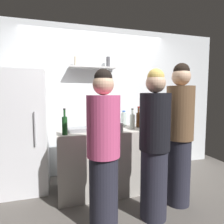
{
  "coord_description": "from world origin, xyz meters",
  "views": [
    {
      "loc": [
        -0.72,
        -2.18,
        1.41
      ],
      "look_at": [
        0.07,
        0.51,
        1.16
      ],
      "focal_mm": 30.81,
      "sensor_mm": 36.0,
      "label": 1
    }
  ],
  "objects_px": {
    "water_bottle_plastic": "(124,119)",
    "person_pink_top": "(104,152)",
    "wine_bottle_dark_glass": "(142,119)",
    "person_blonde": "(154,146)",
    "utensil_holder": "(120,127)",
    "refrigerator": "(24,131)",
    "wine_bottle_amber_glass": "(138,119)",
    "wine_bottle_pale_glass": "(132,121)",
    "baking_pan": "(81,129)",
    "person_brown_jacket": "(179,135)",
    "wine_bottle_green_glass": "(65,125)"
  },
  "relations": [
    {
      "from": "water_bottle_plastic",
      "to": "person_pink_top",
      "type": "xyz_separation_m",
      "value": [
        -0.6,
        -1.05,
        -0.19
      ]
    },
    {
      "from": "wine_bottle_pale_glass",
      "to": "person_brown_jacket",
      "type": "distance_m",
      "value": 0.71
    },
    {
      "from": "wine_bottle_pale_glass",
      "to": "water_bottle_plastic",
      "type": "relative_size",
      "value": 1.22
    },
    {
      "from": "person_pink_top",
      "to": "baking_pan",
      "type": "bearing_deg",
      "value": 39.72
    },
    {
      "from": "baking_pan",
      "to": "wine_bottle_pale_glass",
      "type": "xyz_separation_m",
      "value": [
        0.76,
        -0.01,
        0.09
      ]
    },
    {
      "from": "wine_bottle_amber_glass",
      "to": "wine_bottle_dark_glass",
      "type": "bearing_deg",
      "value": 41.6
    },
    {
      "from": "person_brown_jacket",
      "to": "wine_bottle_green_glass",
      "type": "bearing_deg",
      "value": -171.89
    },
    {
      "from": "baking_pan",
      "to": "person_pink_top",
      "type": "bearing_deg",
      "value": -79.98
    },
    {
      "from": "refrigerator",
      "to": "wine_bottle_dark_glass",
      "type": "bearing_deg",
      "value": -7.02
    },
    {
      "from": "wine_bottle_dark_glass",
      "to": "person_blonde",
      "type": "relative_size",
      "value": 0.18
    },
    {
      "from": "wine_bottle_green_glass",
      "to": "person_pink_top",
      "type": "xyz_separation_m",
      "value": [
        0.35,
        -0.6,
        -0.21
      ]
    },
    {
      "from": "utensil_holder",
      "to": "baking_pan",
      "type": "bearing_deg",
      "value": 157.35
    },
    {
      "from": "wine_bottle_pale_glass",
      "to": "person_brown_jacket",
      "type": "bearing_deg",
      "value": -53.71
    },
    {
      "from": "wine_bottle_dark_glass",
      "to": "person_brown_jacket",
      "type": "relative_size",
      "value": 0.17
    },
    {
      "from": "refrigerator",
      "to": "wine_bottle_amber_glass",
      "type": "distance_m",
      "value": 1.71
    },
    {
      "from": "wine_bottle_dark_glass",
      "to": "person_blonde",
      "type": "bearing_deg",
      "value": -107.26
    },
    {
      "from": "wine_bottle_green_glass",
      "to": "person_brown_jacket",
      "type": "distance_m",
      "value": 1.45
    },
    {
      "from": "wine_bottle_amber_glass",
      "to": "wine_bottle_dark_glass",
      "type": "xyz_separation_m",
      "value": [
        0.12,
        0.1,
        -0.01
      ]
    },
    {
      "from": "person_pink_top",
      "to": "person_blonde",
      "type": "distance_m",
      "value": 0.59
    },
    {
      "from": "person_pink_top",
      "to": "water_bottle_plastic",
      "type": "bearing_deg",
      "value": 0.13
    },
    {
      "from": "wine_bottle_amber_glass",
      "to": "person_blonde",
      "type": "height_order",
      "value": "person_blonde"
    },
    {
      "from": "wine_bottle_dark_glass",
      "to": "wine_bottle_green_glass",
      "type": "relative_size",
      "value": 0.93
    },
    {
      "from": "baking_pan",
      "to": "wine_bottle_pale_glass",
      "type": "distance_m",
      "value": 0.77
    },
    {
      "from": "utensil_holder",
      "to": "wine_bottle_green_glass",
      "type": "bearing_deg",
      "value": 177.41
    },
    {
      "from": "refrigerator",
      "to": "utensil_holder",
      "type": "xyz_separation_m",
      "value": [
        1.27,
        -0.61,
        0.1
      ]
    },
    {
      "from": "wine_bottle_dark_glass",
      "to": "baking_pan",
      "type": "bearing_deg",
      "value": -170.03
    },
    {
      "from": "refrigerator",
      "to": "wine_bottle_amber_glass",
      "type": "height_order",
      "value": "refrigerator"
    },
    {
      "from": "person_brown_jacket",
      "to": "wine_bottle_amber_glass",
      "type": "bearing_deg",
      "value": 137.06
    },
    {
      "from": "person_pink_top",
      "to": "person_blonde",
      "type": "bearing_deg",
      "value": -57.66
    },
    {
      "from": "wine_bottle_dark_glass",
      "to": "wine_bottle_pale_glass",
      "type": "distance_m",
      "value": 0.31
    },
    {
      "from": "refrigerator",
      "to": "person_pink_top",
      "type": "bearing_deg",
      "value": -52.18
    },
    {
      "from": "wine_bottle_dark_glass",
      "to": "person_pink_top",
      "type": "xyz_separation_m",
      "value": [
        -0.88,
        -0.95,
        -0.2
      ]
    },
    {
      "from": "wine_bottle_amber_glass",
      "to": "wine_bottle_green_glass",
      "type": "relative_size",
      "value": 0.97
    },
    {
      "from": "wine_bottle_green_glass",
      "to": "wine_bottle_dark_glass",
      "type": "bearing_deg",
      "value": 16.06
    },
    {
      "from": "baking_pan",
      "to": "wine_bottle_dark_glass",
      "type": "distance_m",
      "value": 1.04
    },
    {
      "from": "refrigerator",
      "to": "water_bottle_plastic",
      "type": "bearing_deg",
      "value": -4.5
    },
    {
      "from": "wine_bottle_amber_glass",
      "to": "person_pink_top",
      "type": "relative_size",
      "value": 0.19
    },
    {
      "from": "wine_bottle_dark_glass",
      "to": "person_brown_jacket",
      "type": "bearing_deg",
      "value": -77.94
    },
    {
      "from": "person_pink_top",
      "to": "utensil_holder",
      "type": "bearing_deg",
      "value": -3.26
    },
    {
      "from": "person_brown_jacket",
      "to": "person_blonde",
      "type": "bearing_deg",
      "value": -134.82
    },
    {
      "from": "utensil_holder",
      "to": "refrigerator",
      "type": "bearing_deg",
      "value": 154.48
    },
    {
      "from": "wine_bottle_green_glass",
      "to": "water_bottle_plastic",
      "type": "bearing_deg",
      "value": 25.66
    },
    {
      "from": "wine_bottle_dark_glass",
      "to": "person_brown_jacket",
      "type": "xyz_separation_m",
      "value": [
        0.16,
        -0.75,
        -0.12
      ]
    },
    {
      "from": "wine_bottle_amber_glass",
      "to": "water_bottle_plastic",
      "type": "relative_size",
      "value": 1.32
    },
    {
      "from": "baking_pan",
      "to": "person_brown_jacket",
      "type": "distance_m",
      "value": 1.31
    },
    {
      "from": "water_bottle_plastic",
      "to": "person_pink_top",
      "type": "relative_size",
      "value": 0.15
    },
    {
      "from": "refrigerator",
      "to": "person_blonde",
      "type": "distance_m",
      "value": 1.89
    },
    {
      "from": "baking_pan",
      "to": "utensil_holder",
      "type": "distance_m",
      "value": 0.54
    },
    {
      "from": "wine_bottle_amber_glass",
      "to": "person_brown_jacket",
      "type": "relative_size",
      "value": 0.18
    },
    {
      "from": "wine_bottle_green_glass",
      "to": "person_pink_top",
      "type": "bearing_deg",
      "value": -59.24
    }
  ]
}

